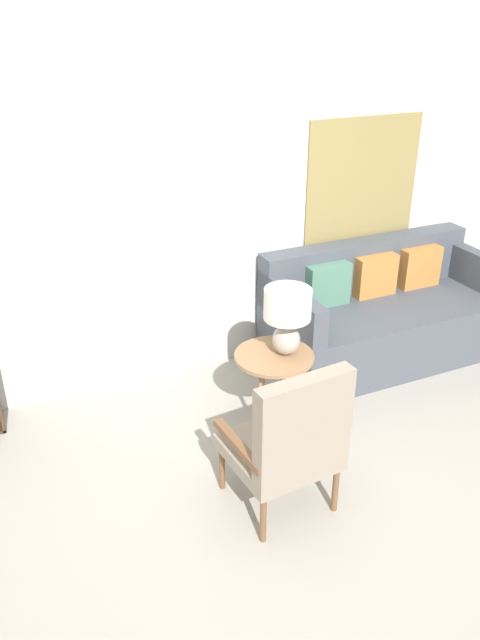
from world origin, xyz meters
The scene contains 6 objects.
ground_plane centered at (0.00, 0.00, 0.00)m, with size 14.00×14.00×0.00m, color #9E998E.
wall_back centered at (0.03, 2.03, 1.35)m, with size 6.40×0.08×2.70m.
armchair centered at (0.04, 0.25, 0.52)m, with size 0.61×0.60×0.96m.
couch centered at (1.60, 1.57, 0.35)m, with size 1.89×0.87×0.90m.
side_table centered at (0.34, 1.05, 0.49)m, with size 0.53×0.53×0.55m.
table_lamp centered at (0.42, 1.04, 0.84)m, with size 0.31×0.31×0.46m.
Camera 1 is at (-1.34, -2.10, 2.62)m, focal length 35.00 mm.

